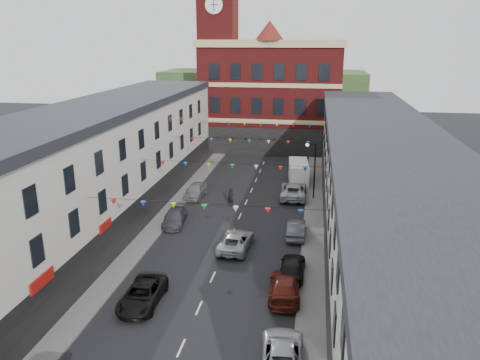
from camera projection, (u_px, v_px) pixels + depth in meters
The scene contains 20 objects.
ground at pixel (224, 253), 36.66m from camera, with size 160.00×160.00×0.00m, color black.
pavement_left at pixel (148, 236), 39.58m from camera, with size 1.80×64.00×0.15m, color #605E5B.
pavement_right at pixel (313, 247), 37.47m from camera, with size 1.80×64.00×0.15m, color #605E5B.
terrace_left at pixel (83, 177), 37.86m from camera, with size 8.40×56.00×10.70m.
terrace_right at pixel (383, 198), 34.40m from camera, with size 8.40×56.00×9.70m.
civic_building at pixel (272, 94), 70.18m from camera, with size 20.60×13.30×18.50m.
clock_tower at pixel (218, 47), 66.58m from camera, with size 5.60×5.60×30.00m.
distant_hill at pixel (263, 96), 94.43m from camera, with size 40.00×14.00×10.00m, color #294721.
street_lamp at pixel (312, 163), 47.76m from camera, with size 1.10×0.36×6.00m.
car_left_c at pixel (142, 295), 29.34m from camera, with size 2.19×4.75×1.32m, color black.
car_left_d at pixel (175, 218), 42.11m from camera, with size 1.80×4.44×1.29m, color #43444B.
car_left_e at pixel (196, 190), 49.31m from camera, with size 1.77×4.39×1.50m, color gray.
car_right_b at pixel (282, 353), 23.94m from camera, with size 2.18×4.73×1.32m, color #A2A4A9.
car_right_c at pixel (285, 286), 30.26m from camera, with size 2.02×4.96×1.44m, color #5A1B12.
car_right_d at pixel (292, 267), 32.81m from camera, with size 1.74×4.32×1.47m, color black.
car_right_e at pixel (296, 229), 39.44m from camera, with size 1.47×4.22×1.39m, color #4F5057.
car_right_f at pixel (293, 190), 49.16m from camera, with size 2.66×5.76×1.60m, color #B3B7B8.
moving_car at pixel (236, 241), 37.17m from camera, with size 2.29×4.96×1.38m, color #9EA2A5.
white_van at pixel (298, 172), 54.29m from camera, with size 2.12×5.52×2.44m, color white.
pedestrian at pixel (231, 197), 46.54m from camera, with size 0.70×0.46×1.91m, color black.
Camera 1 is at (6.61, -32.82, 16.04)m, focal length 35.00 mm.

